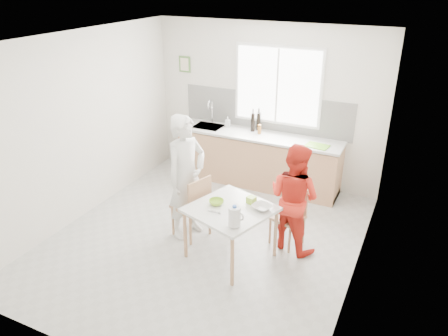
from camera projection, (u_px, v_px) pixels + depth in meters
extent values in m
plane|color=#B7B7B2|center=(205.00, 239.00, 6.09)|extent=(4.50, 4.50, 0.00)
plane|color=silver|center=(266.00, 105.00, 7.38)|extent=(4.00, 0.00, 4.00)
plane|color=silver|center=(78.00, 240.00, 3.68)|extent=(4.00, 0.00, 4.00)
plane|color=silver|center=(81.00, 127.00, 6.31)|extent=(0.00, 4.50, 4.50)
plane|color=silver|center=(366.00, 179.00, 4.74)|extent=(0.00, 4.50, 4.50)
plane|color=white|center=(201.00, 40.00, 4.97)|extent=(4.50, 4.50, 0.00)
cube|color=white|center=(278.00, 86.00, 7.14)|extent=(1.50, 0.03, 1.30)
cube|color=white|center=(277.00, 86.00, 7.12)|extent=(1.40, 0.02, 1.20)
cube|color=white|center=(277.00, 86.00, 7.12)|extent=(0.03, 0.03, 1.20)
cube|color=white|center=(265.00, 112.00, 7.42)|extent=(3.00, 0.02, 0.65)
cube|color=#53833B|center=(185.00, 64.00, 7.74)|extent=(0.22, 0.02, 0.28)
cube|color=beige|center=(184.00, 64.00, 7.74)|extent=(0.16, 0.01, 0.22)
cube|color=tan|center=(258.00, 161.00, 7.51)|extent=(2.80, 0.60, 0.86)
cube|color=#3F3326|center=(257.00, 181.00, 7.67)|extent=(2.80, 0.54, 0.10)
cube|color=silver|center=(258.00, 135.00, 7.32)|extent=(2.84, 0.64, 0.04)
cube|color=#A5A5AA|center=(208.00, 127.00, 7.69)|extent=(0.50, 0.40, 0.03)
cylinder|color=silver|center=(212.00, 114.00, 7.74)|extent=(0.02, 0.02, 0.36)
torus|color=silver|center=(210.00, 105.00, 7.61)|extent=(0.02, 0.18, 0.18)
cube|color=white|center=(231.00, 209.00, 5.45)|extent=(1.18, 1.18, 0.04)
cylinder|color=tan|center=(185.00, 235.00, 5.59)|extent=(0.05, 0.05, 0.66)
cylinder|color=tan|center=(229.00, 212.00, 6.13)|extent=(0.05, 0.05, 0.66)
cylinder|color=tan|center=(232.00, 262.00, 5.07)|extent=(0.05, 0.05, 0.66)
cylinder|color=tan|center=(275.00, 234.00, 5.61)|extent=(0.05, 0.05, 0.66)
cube|color=tan|center=(191.00, 206.00, 6.02)|extent=(0.54, 0.54, 0.04)
cube|color=tan|center=(200.00, 195.00, 5.80)|extent=(0.16, 0.39, 0.45)
cylinder|color=tan|center=(192.00, 212.00, 6.35)|extent=(0.04, 0.04, 0.44)
cylinder|color=tan|center=(173.00, 221.00, 6.11)|extent=(0.04, 0.04, 0.44)
cylinder|color=tan|center=(210.00, 221.00, 6.12)|extent=(0.04, 0.04, 0.44)
cylinder|color=tan|center=(190.00, 231.00, 5.88)|extent=(0.04, 0.04, 0.44)
cube|color=tan|center=(288.00, 218.00, 5.84)|extent=(0.47, 0.47, 0.04)
cube|color=tan|center=(296.00, 199.00, 5.87)|extent=(0.35, 0.14, 0.39)
cylinder|color=tan|center=(270.00, 231.00, 5.92)|extent=(0.03, 0.03, 0.38)
cylinder|color=tan|center=(289.00, 240.00, 5.72)|extent=(0.03, 0.03, 0.38)
cylinder|color=tan|center=(284.00, 222.00, 6.14)|extent=(0.03, 0.03, 0.38)
cylinder|color=tan|center=(303.00, 231.00, 5.93)|extent=(0.03, 0.03, 0.38)
imported|color=white|center=(187.00, 177.00, 5.89)|extent=(0.60, 0.74, 1.75)
imported|color=red|center=(294.00, 198.00, 5.64)|extent=(0.86, 0.76, 1.48)
imported|color=#95CD2F|center=(216.00, 202.00, 5.52)|extent=(0.24, 0.24, 0.06)
imported|color=silver|center=(262.00, 207.00, 5.40)|extent=(0.30, 0.30, 0.06)
cylinder|color=white|center=(234.00, 216.00, 5.00)|extent=(0.15, 0.15, 0.23)
cylinder|color=blue|center=(235.00, 207.00, 4.95)|extent=(0.05, 0.05, 0.03)
torus|color=white|center=(240.00, 216.00, 4.96)|extent=(0.11, 0.06, 0.11)
cube|color=#97CA2E|center=(251.00, 200.00, 5.54)|extent=(0.13, 0.13, 0.09)
cylinder|color=#A5A5AA|center=(214.00, 212.00, 5.34)|extent=(0.16, 0.02, 0.01)
cube|color=#70BF2C|center=(317.00, 146.00, 6.80)|extent=(0.38, 0.30, 0.01)
cylinder|color=black|center=(253.00, 122.00, 7.37)|extent=(0.07, 0.07, 0.32)
cylinder|color=black|center=(259.00, 121.00, 7.44)|extent=(0.07, 0.07, 0.30)
cylinder|color=#945A20|center=(259.00, 129.00, 7.29)|extent=(0.06, 0.06, 0.16)
imported|color=#999999|center=(228.00, 122.00, 7.62)|extent=(0.10, 0.10, 0.18)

